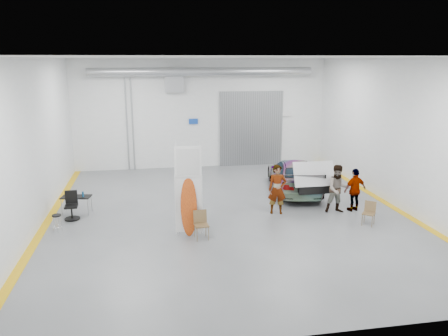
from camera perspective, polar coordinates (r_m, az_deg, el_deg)
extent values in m
plane|color=#5B5E62|center=(17.33, 0.53, -6.00)|extent=(16.00, 16.00, 0.00)
cube|color=silver|center=(16.77, -23.71, 2.76)|extent=(0.02, 16.00, 6.00)
cube|color=silver|center=(19.08, 21.76, 4.18)|extent=(0.02, 16.00, 6.00)
cube|color=silver|center=(24.37, -2.88, 7.09)|extent=(14.00, 0.02, 6.00)
cube|color=silver|center=(9.03, 9.81, -5.16)|extent=(14.00, 0.02, 6.00)
cube|color=silver|center=(16.28, 0.58, 14.26)|extent=(14.00, 16.00, 0.02)
cube|color=gray|center=(24.91, 3.60, 5.14)|extent=(3.60, 0.12, 4.20)
cube|color=#93959B|center=(24.00, -6.53, 11.23)|extent=(1.00, 0.50, 1.20)
cylinder|color=#93959B|center=(23.60, -2.76, 12.47)|extent=(11.90, 0.44, 0.44)
cube|color=#1542AB|center=(24.29, -4.02, 6.10)|extent=(0.50, 0.04, 0.30)
cube|color=white|center=(25.34, 8.07, 7.01)|extent=(0.70, 0.04, 0.25)
cylinder|color=#93959B|center=(24.19, -11.85, 5.56)|extent=(0.08, 0.08, 5.00)
cylinder|color=#93959B|center=(24.20, -12.56, 5.53)|extent=(0.08, 0.08, 5.00)
cube|color=#D4A00B|center=(17.51, -22.27, -6.86)|extent=(0.30, 16.00, 0.01)
cube|color=#D4A00B|center=(19.69, 20.60, -4.44)|extent=(0.30, 16.00, 0.01)
imported|color=white|center=(20.37, 9.14, -0.96)|extent=(2.86, 5.32, 1.46)
imported|color=#8E644D|center=(17.21, 6.97, -2.79)|extent=(0.79, 0.59, 1.97)
imported|color=slate|center=(17.77, 14.66, -2.66)|extent=(1.02, 0.82, 1.94)
imported|color=olive|center=(18.18, 16.73, -2.75)|extent=(1.08, 0.64, 1.75)
cube|color=white|center=(15.05, -4.55, -4.73)|extent=(0.94, 0.12, 2.00)
ellipsoid|color=orange|center=(14.98, -4.51, -5.03)|extent=(0.58, 0.31, 2.11)
cube|color=white|center=(14.61, -4.65, 0.81)|extent=(0.91, 0.12, 1.05)
cylinder|color=white|center=(14.85, -6.08, -2.77)|extent=(0.03, 0.03, 3.33)
cylinder|color=white|center=(14.92, -3.10, -2.63)|extent=(0.03, 0.03, 3.33)
cube|color=brown|center=(14.86, -2.96, -7.47)|extent=(0.50, 0.48, 0.04)
cube|color=brown|center=(14.96, -3.07, -6.29)|extent=(0.47, 0.14, 0.44)
cube|color=brown|center=(16.91, 18.37, -5.67)|extent=(0.57, 0.57, 0.04)
cube|color=brown|center=(16.99, 18.14, -4.74)|extent=(0.37, 0.33, 0.40)
cylinder|color=black|center=(16.45, -21.04, -5.80)|extent=(0.31, 0.31, 0.05)
torus|color=silver|center=(16.59, -20.91, -7.17)|extent=(0.33, 0.33, 0.02)
cylinder|color=#93959B|center=(18.08, -20.39, -4.92)|extent=(0.03, 0.03, 0.67)
cylinder|color=#93959B|center=(17.91, -17.15, -4.83)|extent=(0.03, 0.03, 0.67)
cylinder|color=#93959B|center=(18.52, -20.14, -4.46)|extent=(0.03, 0.03, 0.67)
cylinder|color=#93959B|center=(18.35, -16.98, -4.37)|extent=(0.03, 0.03, 0.67)
cube|color=black|center=(18.10, -18.75, -3.58)|extent=(1.20, 0.75, 0.04)
cylinder|color=#17548B|center=(17.94, -17.94, -3.27)|extent=(0.07, 0.07, 0.21)
cube|color=black|center=(18.16, -19.49, -3.25)|extent=(0.33, 0.21, 0.17)
cylinder|color=black|center=(17.69, -19.20, -6.25)|extent=(0.57, 0.57, 0.04)
cylinder|color=black|center=(17.61, -19.26, -5.50)|extent=(0.06, 0.06, 0.49)
cube|color=black|center=(17.53, -19.33, -4.74)|extent=(0.49, 0.49, 0.07)
cube|color=black|center=(17.65, -19.29, -3.57)|extent=(0.45, 0.08, 0.51)
cube|color=silver|center=(18.11, 11.54, -0.49)|extent=(1.71, 1.04, 0.04)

